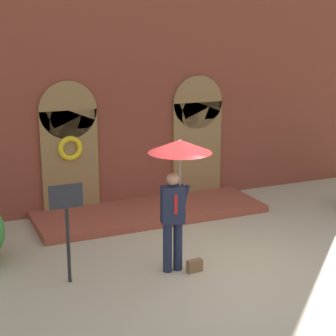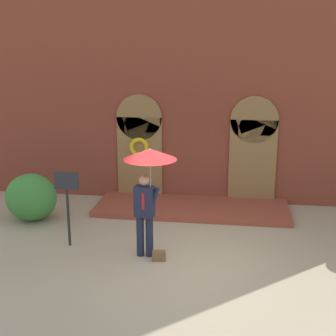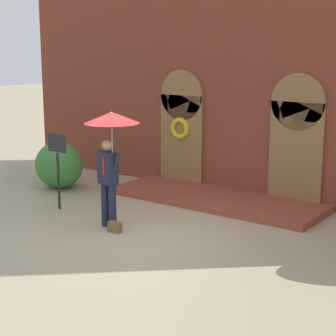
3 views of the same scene
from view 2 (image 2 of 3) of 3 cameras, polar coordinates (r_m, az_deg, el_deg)
name	(u,v)px [view 2 (image 2 of 3)]	position (r m, az deg, el deg)	size (l,w,h in m)	color
ground_plane	(178,261)	(10.01, 1.26, -11.23)	(80.00, 80.00, 0.00)	tan
building_facade	(197,107)	(13.23, 3.51, 7.40)	(14.00, 2.30, 5.60)	brown
person_with_umbrella	(149,170)	(9.56, -2.37, -0.25)	(1.10, 1.10, 2.36)	#191E33
handbag	(159,256)	(9.97, -1.11, -10.65)	(0.28, 0.12, 0.22)	brown
sign_post	(67,196)	(10.53, -12.19, -3.39)	(0.56, 0.06, 1.72)	black
shrub_left	(31,197)	(12.47, -16.34, -3.44)	(1.30, 1.16, 1.22)	#387A33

